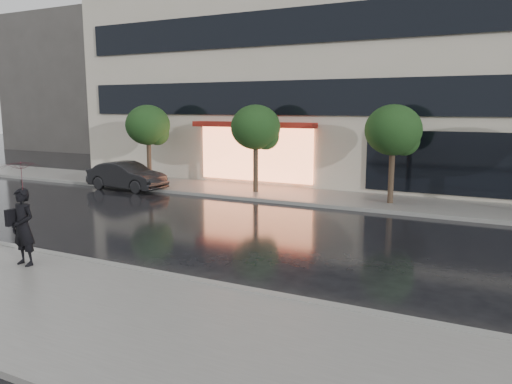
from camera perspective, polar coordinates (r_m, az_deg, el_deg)
The scene contains 12 objects.
ground at distance 12.65m, azimuth -8.66°, elevation -8.26°, with size 120.00×120.00×0.00m, color black.
sidewalk_near at distance 10.34m, azimuth -19.46°, elevation -12.54°, with size 60.00×4.50×0.12m, color slate.
sidewalk_far at distance 21.55m, azimuth 7.39°, elevation -0.60°, with size 60.00×3.50×0.12m, color slate.
curb_near at distance 11.88m, azimuth -11.51°, elevation -9.20°, with size 60.00×0.25×0.14m, color gray.
curb_far at distance 19.94m, azimuth 5.69°, elevation -1.37°, with size 60.00×0.25×0.14m, color gray.
office_building at distance 29.06m, azimuth 13.25°, elevation 19.59°, with size 30.00×12.76×18.00m.
bg_building_left at distance 50.13m, azimuth -17.81°, elevation 11.65°, with size 14.00×10.00×12.00m, color #59544F.
tree_far_west at distance 25.47m, azimuth -12.10°, elevation 7.32°, with size 2.20×2.20×3.99m.
tree_mid_west at distance 22.19m, azimuth 0.13°, elevation 7.22°, with size 2.20×2.20×3.99m.
tree_mid_east at distance 20.20m, azimuth 15.60°, elevation 6.62°, with size 2.20×2.20×3.99m.
parked_car at distance 24.35m, azimuth -14.56°, elevation 1.79°, with size 1.40×4.02×1.32m, color black.
pedestrian_with_umbrella at distance 12.99m, azimuth -25.20°, elevation -0.84°, with size 0.96×0.98×2.53m.
Camera 1 is at (7.08, -9.74, 3.87)m, focal length 35.00 mm.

